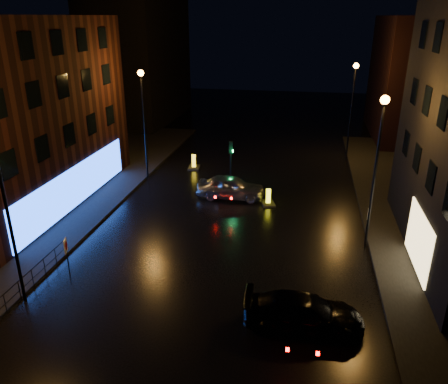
{
  "coord_description": "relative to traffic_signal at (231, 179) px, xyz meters",
  "views": [
    {
      "loc": [
        4.11,
        -16.46,
        11.93
      ],
      "look_at": [
        -0.14,
        5.75,
        2.8
      ],
      "focal_mm": 35.0,
      "sensor_mm": 36.0,
      "label": 1
    }
  ],
  "objects": [
    {
      "name": "silver_hatchback",
      "position": [
        0.42,
        -2.36,
        0.3
      ],
      "size": [
        4.73,
        1.93,
        1.61
      ],
      "primitive_type": "imported",
      "rotation": [
        0.0,
        0.0,
        1.58
      ],
      "color": "#B7B9BF",
      "rests_on": "ground"
    },
    {
      "name": "traffic_signal",
      "position": [
        0.0,
        0.0,
        0.0
      ],
      "size": [
        1.4,
        2.4,
        3.45
      ],
      "color": "black",
      "rests_on": "ground"
    },
    {
      "name": "road_sign_left",
      "position": [
        -5.58,
        -13.85,
        1.07
      ],
      "size": [
        0.21,
        0.49,
        2.09
      ],
      "rotation": [
        0.0,
        0.0,
        0.34
      ],
      "color": "black",
      "rests_on": "ground"
    },
    {
      "name": "street_lamp_lnear",
      "position": [
        -6.6,
        -16.0,
        5.06
      ],
      "size": [
        0.44,
        0.44,
        8.37
      ],
      "color": "black",
      "rests_on": "ground"
    },
    {
      "name": "street_lamp_rfar",
      "position": [
        9.0,
        8.0,
        5.06
      ],
      "size": [
        0.44,
        0.44,
        8.37
      ],
      "color": "black",
      "rests_on": "ground"
    },
    {
      "name": "street_lamp_rnear",
      "position": [
        9.0,
        -8.0,
        5.06
      ],
      "size": [
        0.44,
        0.44,
        8.37
      ],
      "color": "black",
      "rests_on": "ground"
    },
    {
      "name": "building_far_right",
      "position": [
        16.2,
        18.0,
        5.5
      ],
      "size": [
        8.0,
        14.0,
        12.0
      ],
      "primitive_type": "cube",
      "color": "black",
      "rests_on": "ground"
    },
    {
      "name": "street_lamp_lfar",
      "position": [
        -6.6,
        -0.0,
        5.06
      ],
      "size": [
        0.44,
        0.44,
        8.37
      ],
      "color": "black",
      "rests_on": "ground"
    },
    {
      "name": "bollard_near",
      "position": [
        3.13,
        -3.03,
        -0.26
      ],
      "size": [
        1.15,
        1.44,
        1.1
      ],
      "rotation": [
        0.0,
        0.0,
        0.28
      ],
      "color": "black",
      "rests_on": "ground"
    },
    {
      "name": "road_sign_right",
      "position": [
        9.1,
        -7.19,
        1.08
      ],
      "size": [
        0.19,
        0.5,
        2.11
      ],
      "rotation": [
        0.0,
        0.0,
        2.85
      ],
      "color": "black",
      "rests_on": "ground"
    },
    {
      "name": "ground",
      "position": [
        1.2,
        -14.0,
        -0.5
      ],
      "size": [
        120.0,
        120.0,
        0.0
      ],
      "primitive_type": "plane",
      "color": "black",
      "rests_on": "ground"
    },
    {
      "name": "bollard_far",
      "position": [
        -3.76,
        3.43,
        -0.24
      ],
      "size": [
        1.04,
        1.44,
        1.18
      ],
      "rotation": [
        0.0,
        0.0,
        0.11
      ],
      "color": "black",
      "rests_on": "ground"
    },
    {
      "name": "pavement_left",
      "position": [
        -12.8,
        -6.0,
        -0.43
      ],
      "size": [
        12.0,
        44.0,
        0.15
      ],
      "primitive_type": "cube",
      "color": "black",
      "rests_on": "ground"
    },
    {
      "name": "guard_railing",
      "position": [
        -6.8,
        -15.0,
        0.24
      ],
      "size": [
        0.05,
        6.04,
        1.0
      ],
      "color": "black",
      "rests_on": "ground"
    },
    {
      "name": "building_far_left",
      "position": [
        -14.8,
        21.0,
        6.5
      ],
      "size": [
        8.0,
        16.0,
        14.0
      ],
      "primitive_type": "cube",
      "color": "black",
      "rests_on": "ground"
    },
    {
      "name": "dark_sedan",
      "position": [
        5.75,
        -15.47,
        0.21
      ],
      "size": [
        4.96,
        2.18,
        1.42
      ],
      "primitive_type": "imported",
      "rotation": [
        0.0,
        0.0,
        1.61
      ],
      "color": "black",
      "rests_on": "ground"
    }
  ]
}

